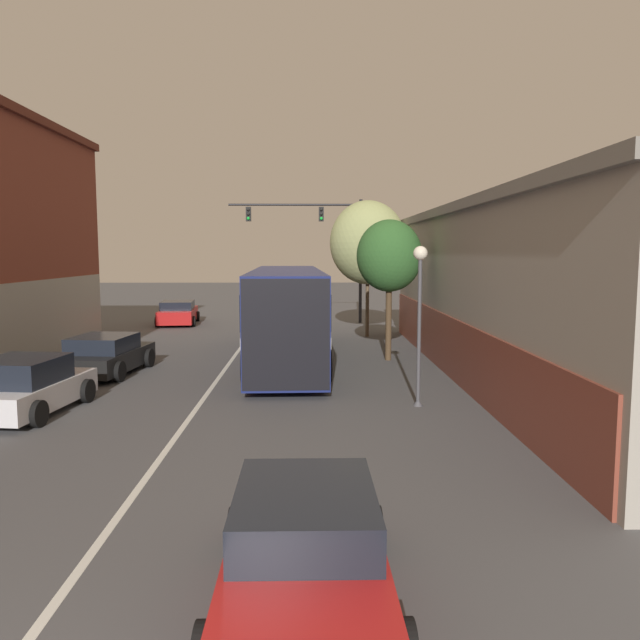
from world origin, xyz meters
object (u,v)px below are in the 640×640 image
(hatchback_foreground, at_px, (305,551))
(street_tree_near, at_px, (389,256))
(bus, at_px, (287,310))
(street_lamp, at_px, (420,304))
(street_tree_far, at_px, (368,243))
(traffic_signal_gantry, at_px, (323,235))
(parked_car_left_near, at_px, (25,387))
(parked_car_left_mid, at_px, (105,355))
(parked_car_left_far, at_px, (178,313))

(hatchback_foreground, distance_m, street_tree_near, 16.78)
(bus, height_order, street_lamp, street_lamp)
(bus, relative_size, street_tree_far, 2.01)
(hatchback_foreground, height_order, traffic_signal_gantry, traffic_signal_gantry)
(parked_car_left_near, bearing_deg, traffic_signal_gantry, -14.81)
(parked_car_left_mid, xyz_separation_m, traffic_signal_gantry, (7.53, 14.93, 4.37))
(parked_car_left_near, distance_m, parked_car_left_mid, 5.12)
(hatchback_foreground, bearing_deg, street_tree_far, -7.36)
(bus, xyz_separation_m, street_lamp, (3.69, -6.99, 0.79))
(hatchback_foreground, height_order, parked_car_left_near, parked_car_left_near)
(parked_car_left_mid, bearing_deg, parked_car_left_near, -177.66)
(hatchback_foreground, relative_size, parked_car_left_mid, 0.98)
(hatchback_foreground, bearing_deg, bus, 2.48)
(bus, relative_size, street_tree_near, 2.48)
(parked_car_left_near, distance_m, street_tree_near, 12.99)
(parked_car_left_far, bearing_deg, hatchback_foreground, -170.83)
(street_tree_near, bearing_deg, street_tree_far, 91.63)
(parked_car_left_mid, relative_size, parked_car_left_far, 0.95)
(parked_car_left_near, xyz_separation_m, street_tree_near, (10.03, 7.61, 3.19))
(bus, bearing_deg, parked_car_left_mid, 111.04)
(hatchback_foreground, relative_size, traffic_signal_gantry, 0.56)
(bus, height_order, parked_car_left_near, bus)
(parked_car_left_far, xyz_separation_m, street_tree_far, (10.16, -5.41, 3.84))
(parked_car_left_near, distance_m, parked_car_left_far, 19.60)
(bus, height_order, street_tree_near, street_tree_near)
(traffic_signal_gantry, height_order, street_tree_near, traffic_signal_gantry)
(parked_car_left_near, bearing_deg, parked_car_left_mid, 2.90)
(parked_car_left_near, bearing_deg, parked_car_left_far, 7.54)
(parked_car_left_near, height_order, street_tree_far, street_tree_far)
(bus, bearing_deg, hatchback_foreground, -179.03)
(parked_car_left_mid, bearing_deg, street_lamp, -108.97)
(parked_car_left_mid, height_order, street_lamp, street_lamp)
(bus, height_order, parked_car_left_far, bus)
(bus, bearing_deg, street_lamp, -154.01)
(hatchback_foreground, relative_size, street_lamp, 1.01)
(parked_car_left_mid, height_order, parked_car_left_far, parked_car_left_far)
(parked_car_left_far, height_order, street_tree_far, street_tree_far)
(street_lamp, relative_size, street_tree_near, 0.80)
(hatchback_foreground, height_order, street_tree_near, street_tree_near)
(hatchback_foreground, xyz_separation_m, parked_car_left_near, (-7.05, 8.58, 0.06))
(parked_car_left_far, height_order, street_lamp, street_lamp)
(parked_car_left_mid, bearing_deg, bus, -61.03)
(hatchback_foreground, height_order, parked_car_left_mid, parked_car_left_mid)
(street_lamp, height_order, street_tree_near, street_tree_near)
(parked_car_left_near, bearing_deg, bus, -32.78)
(bus, relative_size, parked_car_left_near, 3.19)
(bus, xyz_separation_m, traffic_signal_gantry, (1.62, 12.43, 3.10))
(parked_car_left_near, distance_m, street_tree_far, 17.68)
(bus, xyz_separation_m, parked_car_left_mid, (-5.92, -2.50, -1.27))
(street_lamp, relative_size, street_tree_far, 0.65)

